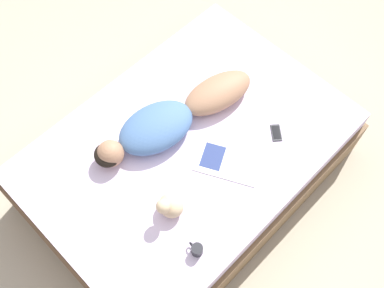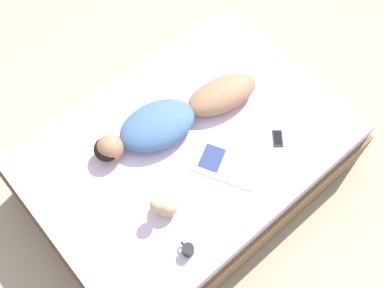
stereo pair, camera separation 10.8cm
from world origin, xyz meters
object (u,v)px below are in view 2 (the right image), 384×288
person (175,117)px  open_magazine (226,163)px  coffee_mug (188,250)px  cell_phone (278,138)px

person → open_magazine: size_ratio=2.50×
coffee_mug → cell_phone: 1.00m
person → coffee_mug: 0.91m
open_magazine → cell_phone: 0.41m
cell_phone → coffee_mug: bearing=52.1°
person → open_magazine: person is taller
open_magazine → coffee_mug: coffee_mug is taller
open_magazine → cell_phone: bearing=-130.6°
person → cell_phone: person is taller
open_magazine → coffee_mug: 0.65m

